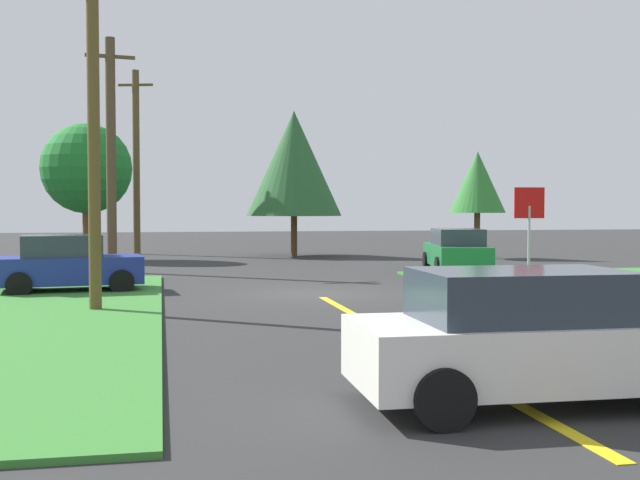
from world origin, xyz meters
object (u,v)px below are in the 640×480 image
utility_pole_mid (111,153)px  utility_pole_far (136,161)px  pine_tree_center (477,182)px  oak_tree_right (294,163)px  car_behind_on_main_road (534,337)px  parked_car_near_building (68,264)px  utility_pole_near (94,133)px  oak_tree_left (86,169)px  stop_sign (529,220)px  car_on_crossroad (457,251)px

utility_pole_mid → utility_pole_far: utility_pole_far is taller
pine_tree_center → oak_tree_right: (-8.24, 3.38, 1.00)m
car_behind_on_main_road → pine_tree_center: size_ratio=0.89×
parked_car_near_building → car_behind_on_main_road: bearing=-71.3°
utility_pole_near → utility_pole_mid: (-0.32, 11.72, 0.34)m
utility_pole_mid → parked_car_near_building: bearing=-96.0°
utility_pole_far → car_behind_on_main_road: bearing=-80.4°
oak_tree_left → parked_car_near_building: bearing=-87.0°
car_behind_on_main_road → utility_pole_near: utility_pole_near is taller
stop_sign → parked_car_near_building: 12.63m
car_on_crossroad → utility_pole_far: (-11.88, 14.45, 4.00)m
stop_sign → pine_tree_center: 17.16m
stop_sign → oak_tree_left: size_ratio=0.47×
car_on_crossroad → utility_pole_near: size_ratio=0.62×
oak_tree_left → oak_tree_right: oak_tree_right is taller
utility_pole_far → oak_tree_right: bearing=-22.6°
pine_tree_center → oak_tree_right: oak_tree_right is taller
utility_pole_mid → oak_tree_right: (8.26, 8.51, 0.19)m
car_behind_on_main_road → pine_tree_center: pine_tree_center is taller
parked_car_near_building → oak_tree_left: 15.15m
car_behind_on_main_road → utility_pole_far: utility_pole_far is taller
stop_sign → pine_tree_center: (5.30, 16.25, 1.52)m
utility_pole_far → utility_pole_near: bearing=-90.6°
stop_sign → utility_pole_far: 25.33m
parked_car_near_building → pine_tree_center: pine_tree_center is taller
car_on_crossroad → oak_tree_right: oak_tree_right is taller
parked_car_near_building → car_on_crossroad: size_ratio=0.84×
stop_sign → utility_pole_far: (-10.64, 22.83, 2.74)m
oak_tree_right → oak_tree_left: bearing=-174.0°
parked_car_near_building → oak_tree_left: bearing=85.7°
car_on_crossroad → utility_pole_far: size_ratio=0.51×
pine_tree_center → utility_pole_mid: bearing=-162.7°
utility_pole_near → oak_tree_right: bearing=68.6°
car_behind_on_main_road → utility_pole_mid: (-6.18, 21.52, 3.59)m
car_on_crossroad → pine_tree_center: (4.05, 7.87, 2.79)m
utility_pole_mid → oak_tree_left: utility_pole_mid is taller
utility_pole_near → oak_tree_right: (7.94, 20.23, 0.53)m
parked_car_near_building → car_on_crossroad: same height
parked_car_near_building → pine_tree_center: bearing=28.4°
oak_tree_right → utility_pole_near: bearing=-111.4°
stop_sign → utility_pole_near: 11.08m
utility_pole_near → pine_tree_center: (16.18, 16.85, -0.46)m
car_on_crossroad → pine_tree_center: pine_tree_center is taller
pine_tree_center → parked_car_near_building: bearing=-144.3°
utility_pole_mid → utility_pole_far: bearing=87.3°
oak_tree_left → pine_tree_center: size_ratio=1.23×
car_behind_on_main_road → parked_car_near_building: (-6.94, 14.26, -0.00)m
utility_pole_far → oak_tree_right: 8.34m
stop_sign → oak_tree_right: bearing=-76.0°
utility_pole_far → pine_tree_center: utility_pole_far is taller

